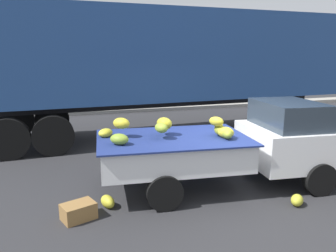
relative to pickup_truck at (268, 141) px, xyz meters
The scene contains 7 objects.
ground 1.24m from the pickup_truck, behind, with size 220.00×220.00×0.00m, color #28282B.
curb_strip 9.33m from the pickup_truck, 95.37° to the left, with size 80.00×0.80×0.16m, color gray.
pickup_truck is the anchor object (origin of this frame).
semi_trailer 4.99m from the pickup_truck, 100.97° to the left, with size 12.11×3.17×3.95m.
fallen_banana_bunch_near_tailgate 3.45m from the pickup_truck, behind, with size 0.36×0.20×0.22m, color gold.
fallen_banana_bunch_by_wheel 1.39m from the pickup_truck, 95.51° to the right, with size 0.29×0.21×0.21m, color gold.
produce_crate 3.97m from the pickup_truck, behind, with size 0.52×0.36×0.27m, color olive.
Camera 1 is at (-3.01, -5.57, 2.67)m, focal length 35.02 mm.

